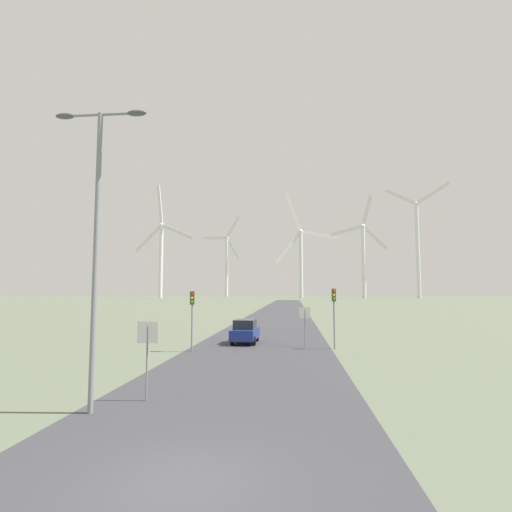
{
  "coord_description": "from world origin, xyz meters",
  "views": [
    {
      "loc": [
        2.39,
        -8.66,
        4.07
      ],
      "look_at": [
        0.0,
        16.83,
        6.3
      ],
      "focal_mm": 28.0,
      "sensor_mm": 36.0,
      "label": 1
    }
  ],
  "objects_px": {
    "wind_turbine_far_left": "(161,251)",
    "wind_turbine_center": "(301,254)",
    "traffic_light_post_near_right": "(334,305)",
    "wind_turbine_far_right": "(417,240)",
    "wind_turbine_left": "(227,260)",
    "stop_sign_near": "(147,345)",
    "stop_sign_far": "(305,319)",
    "streetlamp": "(97,221)",
    "wind_turbine_right": "(363,253)",
    "car_approaching": "(245,331)",
    "traffic_light_post_near_left": "(192,307)"
  },
  "relations": [
    {
      "from": "wind_turbine_far_left",
      "to": "wind_turbine_center",
      "type": "height_order",
      "value": "wind_turbine_far_left"
    },
    {
      "from": "traffic_light_post_near_right",
      "to": "wind_turbine_far_right",
      "type": "relative_size",
      "value": 0.06
    },
    {
      "from": "wind_turbine_left",
      "to": "wind_turbine_far_right",
      "type": "relative_size",
      "value": 0.85
    },
    {
      "from": "stop_sign_near",
      "to": "wind_turbine_far_right",
      "type": "distance_m",
      "value": 234.62
    },
    {
      "from": "stop_sign_far",
      "to": "traffic_light_post_near_right",
      "type": "xyz_separation_m",
      "value": [
        2.02,
        -1.03,
        1.09
      ]
    },
    {
      "from": "streetlamp",
      "to": "stop_sign_near",
      "type": "height_order",
      "value": "streetlamp"
    },
    {
      "from": "traffic_light_post_near_right",
      "to": "stop_sign_near",
      "type": "bearing_deg",
      "value": -120.74
    },
    {
      "from": "wind_turbine_left",
      "to": "wind_turbine_right",
      "type": "bearing_deg",
      "value": -32.16
    },
    {
      "from": "wind_turbine_left",
      "to": "wind_turbine_center",
      "type": "relative_size",
      "value": 0.9
    },
    {
      "from": "wind_turbine_far_left",
      "to": "wind_turbine_center",
      "type": "relative_size",
      "value": 1.03
    },
    {
      "from": "wind_turbine_center",
      "to": "wind_turbine_far_left",
      "type": "bearing_deg",
      "value": -164.57
    },
    {
      "from": "streetlamp",
      "to": "wind_turbine_far_right",
      "type": "distance_m",
      "value": 236.02
    },
    {
      "from": "stop_sign_near",
      "to": "wind_turbine_left",
      "type": "relative_size",
      "value": 0.05
    },
    {
      "from": "stop_sign_near",
      "to": "car_approaching",
      "type": "relative_size",
      "value": 0.7
    },
    {
      "from": "stop_sign_near",
      "to": "wind_turbine_far_left",
      "type": "relative_size",
      "value": 0.05
    },
    {
      "from": "traffic_light_post_near_left",
      "to": "wind_turbine_far_right",
      "type": "distance_m",
      "value": 223.88
    },
    {
      "from": "wind_turbine_right",
      "to": "stop_sign_far",
      "type": "bearing_deg",
      "value": -101.07
    },
    {
      "from": "streetlamp",
      "to": "stop_sign_far",
      "type": "distance_m",
      "value": 18.83
    },
    {
      "from": "car_approaching",
      "to": "wind_turbine_left",
      "type": "relative_size",
      "value": 0.07
    },
    {
      "from": "streetlamp",
      "to": "wind_turbine_center",
      "type": "xyz_separation_m",
      "value": [
        11.36,
        223.44,
        18.95
      ]
    },
    {
      "from": "streetlamp",
      "to": "wind_turbine_far_left",
      "type": "height_order",
      "value": "wind_turbine_far_left"
    },
    {
      "from": "wind_turbine_far_left",
      "to": "car_approaching",
      "type": "bearing_deg",
      "value": -69.29
    },
    {
      "from": "traffic_light_post_near_left",
      "to": "wind_turbine_far_right",
      "type": "xyz_separation_m",
      "value": [
        77.85,
        207.78,
        29.84
      ]
    },
    {
      "from": "wind_turbine_left",
      "to": "wind_turbine_far_right",
      "type": "bearing_deg",
      "value": -17.49
    },
    {
      "from": "car_approaching",
      "to": "wind_turbine_center",
      "type": "distance_m",
      "value": 206.91
    },
    {
      "from": "stop_sign_far",
      "to": "car_approaching",
      "type": "distance_m",
      "value": 4.96
    },
    {
      "from": "wind_turbine_center",
      "to": "car_approaching",
      "type": "bearing_deg",
      "value": -92.33
    },
    {
      "from": "streetlamp",
      "to": "wind_turbine_far_left",
      "type": "xyz_separation_m",
      "value": [
        -66.47,
        201.96,
        19.69
      ]
    },
    {
      "from": "car_approaching",
      "to": "stop_sign_far",
      "type": "bearing_deg",
      "value": -18.46
    },
    {
      "from": "traffic_light_post_near_left",
      "to": "wind_turbine_far_left",
      "type": "relative_size",
      "value": 0.06
    },
    {
      "from": "streetlamp",
      "to": "car_approaching",
      "type": "xyz_separation_m",
      "value": [
        3.0,
        18.16,
        -5.59
      ]
    },
    {
      "from": "wind_turbine_far_left",
      "to": "wind_turbine_center",
      "type": "xyz_separation_m",
      "value": [
        77.83,
        21.48,
        -0.74
      ]
    },
    {
      "from": "stop_sign_far",
      "to": "wind_turbine_right",
      "type": "relative_size",
      "value": 0.05
    },
    {
      "from": "stop_sign_near",
      "to": "wind_turbine_right",
      "type": "height_order",
      "value": "wind_turbine_right"
    },
    {
      "from": "traffic_light_post_near_right",
      "to": "wind_turbine_center",
      "type": "height_order",
      "value": "wind_turbine_center"
    },
    {
      "from": "streetlamp",
      "to": "wind_turbine_far_left",
      "type": "relative_size",
      "value": 0.16
    },
    {
      "from": "car_approaching",
      "to": "wind_turbine_right",
      "type": "bearing_deg",
      "value": 77.5
    },
    {
      "from": "traffic_light_post_near_right",
      "to": "stop_sign_far",
      "type": "bearing_deg",
      "value": 152.97
    },
    {
      "from": "streetlamp",
      "to": "traffic_light_post_near_right",
      "type": "xyz_separation_m",
      "value": [
        9.62,
        15.6,
        -3.42
      ]
    },
    {
      "from": "stop_sign_far",
      "to": "wind_turbine_far_left",
      "type": "height_order",
      "value": "wind_turbine_far_left"
    },
    {
      "from": "car_approaching",
      "to": "wind_turbine_far_right",
      "type": "distance_m",
      "value": 218.79
    },
    {
      "from": "stop_sign_near",
      "to": "stop_sign_far",
      "type": "distance_m",
      "value": 16.27
    },
    {
      "from": "traffic_light_post_near_right",
      "to": "wind_turbine_left",
      "type": "height_order",
      "value": "wind_turbine_left"
    },
    {
      "from": "traffic_light_post_near_left",
      "to": "wind_turbine_center",
      "type": "bearing_deg",
      "value": 86.89
    },
    {
      "from": "streetlamp",
      "to": "traffic_light_post_near_left",
      "type": "relative_size",
      "value": 2.58
    },
    {
      "from": "traffic_light_post_near_right",
      "to": "wind_turbine_far_left",
      "type": "height_order",
      "value": "wind_turbine_far_left"
    },
    {
      "from": "traffic_light_post_near_left",
      "to": "streetlamp",
      "type": "bearing_deg",
      "value": -89.81
    },
    {
      "from": "stop_sign_far",
      "to": "car_approaching",
      "type": "bearing_deg",
      "value": 161.54
    },
    {
      "from": "wind_turbine_center",
      "to": "wind_turbine_far_right",
      "type": "distance_m",
      "value": 66.89
    },
    {
      "from": "wind_turbine_center",
      "to": "wind_turbine_far_right",
      "type": "height_order",
      "value": "wind_turbine_far_right"
    }
  ]
}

